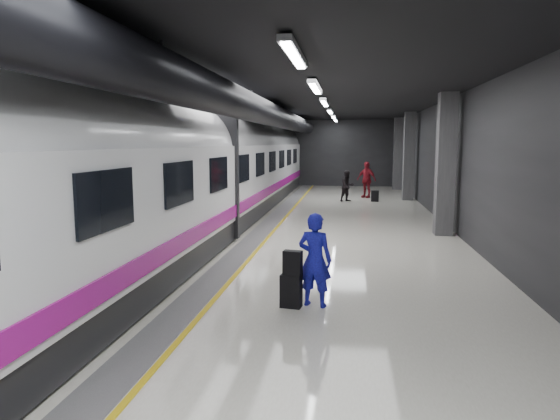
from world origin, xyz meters
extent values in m
plane|color=white|center=(0.00, 0.00, 0.00)|extent=(40.00, 40.00, 0.00)
cube|color=black|center=(0.00, 0.00, 4.50)|extent=(10.00, 40.00, 0.02)
cube|color=#28282B|center=(0.00, 20.00, 2.25)|extent=(10.00, 0.02, 4.50)
cube|color=#28282B|center=(-5.00, 0.00, 2.25)|extent=(0.02, 40.00, 4.50)
cube|color=#28282B|center=(5.00, 0.00, 2.25)|extent=(0.02, 40.00, 4.50)
cube|color=slate|center=(-1.35, 0.00, 0.01)|extent=(0.65, 39.80, 0.01)
cube|color=yellow|center=(-0.95, 0.00, 0.01)|extent=(0.10, 39.80, 0.01)
cylinder|color=black|center=(-1.30, 0.00, 3.95)|extent=(0.80, 38.00, 0.80)
cube|color=silver|center=(0.60, -6.00, 4.40)|extent=(0.22, 2.60, 0.10)
cube|color=silver|center=(0.60, -1.00, 4.40)|extent=(0.22, 2.60, 0.10)
cube|color=silver|center=(0.60, 4.00, 4.40)|extent=(0.22, 2.60, 0.10)
cube|color=silver|center=(0.60, 9.00, 4.40)|extent=(0.22, 2.60, 0.10)
cube|color=silver|center=(0.60, 14.00, 4.40)|extent=(0.22, 2.60, 0.10)
cube|color=silver|center=(0.60, 18.00, 4.40)|extent=(0.22, 2.60, 0.10)
cube|color=#515154|center=(4.55, 2.00, 2.25)|extent=(0.55, 0.55, 4.50)
cube|color=#515154|center=(4.55, 12.00, 2.25)|extent=(0.55, 0.55, 4.50)
cube|color=#515154|center=(4.55, 18.00, 2.25)|extent=(0.55, 0.55, 4.50)
cube|color=black|center=(-3.25, 0.00, 0.35)|extent=(2.80, 38.00, 0.60)
cube|color=white|center=(-3.25, 0.00, 1.75)|extent=(2.90, 38.00, 2.20)
cylinder|color=white|center=(-3.25, 0.00, 2.70)|extent=(2.80, 38.00, 2.80)
cube|color=#980D7E|center=(-1.78, 0.00, 0.95)|extent=(0.04, 38.00, 0.35)
cube|color=black|center=(-3.25, 0.00, 2.00)|extent=(3.05, 0.25, 3.80)
cube|color=black|center=(-1.78, -8.00, 2.15)|extent=(0.05, 1.60, 0.85)
cube|color=black|center=(-1.78, -5.00, 2.15)|extent=(0.05, 1.60, 0.85)
cube|color=black|center=(-1.78, -2.00, 2.15)|extent=(0.05, 1.60, 0.85)
cube|color=black|center=(-1.78, 1.00, 2.15)|extent=(0.05, 1.60, 0.85)
cube|color=black|center=(-1.78, 4.00, 2.15)|extent=(0.05, 1.60, 0.85)
cube|color=black|center=(-1.78, 7.00, 2.15)|extent=(0.05, 1.60, 0.85)
cube|color=black|center=(-1.78, 10.00, 2.15)|extent=(0.05, 1.60, 0.85)
cube|color=black|center=(-1.78, 13.00, 2.15)|extent=(0.05, 1.60, 0.85)
cube|color=black|center=(-1.78, 16.00, 2.15)|extent=(0.05, 1.60, 0.85)
imported|color=#1B1FCC|center=(0.95, -5.68, 0.85)|extent=(0.71, 0.56, 1.71)
cube|color=black|center=(0.54, -5.81, 0.30)|extent=(0.40, 0.29, 0.60)
cube|color=black|center=(0.56, -5.84, 0.82)|extent=(0.36, 0.24, 0.44)
imported|color=black|center=(1.45, 10.86, 0.78)|extent=(0.96, 0.93, 1.56)
imported|color=maroon|center=(2.44, 12.77, 0.97)|extent=(1.21, 1.02, 1.94)
cube|color=black|center=(2.83, 11.00, 0.28)|extent=(0.40, 0.28, 0.56)
camera|label=1|loc=(1.54, -14.44, 2.94)|focal=32.00mm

